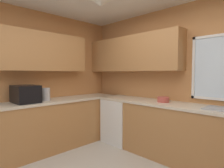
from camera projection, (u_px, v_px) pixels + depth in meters
The scene contains 7 objects.
room_shell at pixel (110, 47), 2.56m from camera, with size 4.25×3.81×2.64m.
counter_run_left at pixel (34, 128), 3.25m from camera, with size 0.65×3.42×0.92m.
counter_run_back at pixel (183, 134), 2.93m from camera, with size 3.34×0.65×0.92m.
dishwasher at pixel (121, 121), 3.84m from camera, with size 0.60×0.60×0.87m, color white.
microwave at pixel (26, 94), 3.12m from camera, with size 0.48×0.36×0.29m, color black.
kettle at pixel (46, 94), 3.35m from camera, with size 0.14×0.14×0.23m, color #B7B7BC.
bowl at pixel (163, 100), 3.16m from camera, with size 0.20×0.20×0.09m, color #B74C42.
Camera 1 is at (1.47, -1.29, 1.41)m, focal length 29.93 mm.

